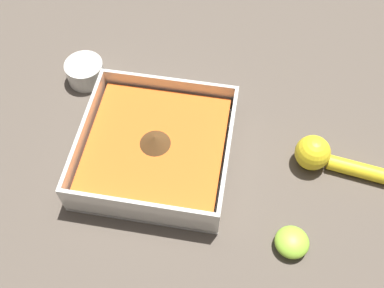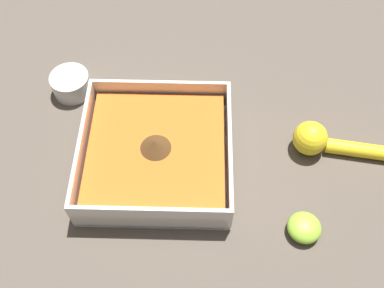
{
  "view_description": "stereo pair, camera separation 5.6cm",
  "coord_description": "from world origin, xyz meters",
  "px_view_note": "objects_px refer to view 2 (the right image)",
  "views": [
    {
      "loc": [
        -0.11,
        0.39,
        0.65
      ],
      "look_at": [
        -0.04,
        0.01,
        0.03
      ],
      "focal_mm": 42.0,
      "sensor_mm": 36.0,
      "label": 1
    },
    {
      "loc": [
        -0.05,
        0.4,
        0.65
      ],
      "look_at": [
        -0.04,
        0.01,
        0.03
      ],
      "focal_mm": 42.0,
      "sensor_mm": 36.0,
      "label": 2
    }
  ],
  "objects_px": {
    "spice_bowl": "(71,85)",
    "lemon_half": "(304,228)",
    "lemon_squeezer": "(327,142)",
    "square_dish": "(157,154)"
  },
  "relations": [
    {
      "from": "spice_bowl",
      "to": "lemon_half",
      "type": "xyz_separation_m",
      "value": [
        -0.39,
        0.26,
        -0.0
      ]
    },
    {
      "from": "spice_bowl",
      "to": "lemon_squeezer",
      "type": "bearing_deg",
      "value": 165.29
    },
    {
      "from": "square_dish",
      "to": "lemon_half",
      "type": "xyz_separation_m",
      "value": [
        -0.23,
        0.12,
        -0.01
      ]
    },
    {
      "from": "spice_bowl",
      "to": "lemon_squeezer",
      "type": "xyz_separation_m",
      "value": [
        -0.45,
        0.12,
        0.01
      ]
    },
    {
      "from": "square_dish",
      "to": "lemon_squeezer",
      "type": "relative_size",
      "value": 1.27
    },
    {
      "from": "lemon_squeezer",
      "to": "spice_bowl",
      "type": "bearing_deg",
      "value": -6.59
    },
    {
      "from": "lemon_half",
      "to": "square_dish",
      "type": "bearing_deg",
      "value": -27.29
    },
    {
      "from": "square_dish",
      "to": "spice_bowl",
      "type": "xyz_separation_m",
      "value": [
        0.17,
        -0.15,
        -0.0
      ]
    },
    {
      "from": "lemon_squeezer",
      "to": "lemon_half",
      "type": "distance_m",
      "value": 0.16
    },
    {
      "from": "square_dish",
      "to": "lemon_squeezer",
      "type": "distance_m",
      "value": 0.28
    }
  ]
}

